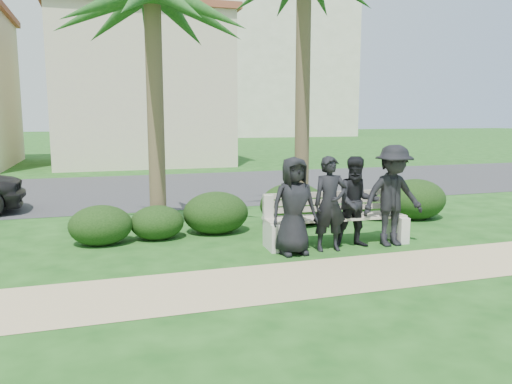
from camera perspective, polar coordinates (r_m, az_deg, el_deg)
ground at (r=9.01m, az=3.45°, el=-6.13°), size 160.00×160.00×0.00m
footpath at (r=7.42m, az=8.51°, el=-9.43°), size 30.00×1.60×0.01m
asphalt_street at (r=16.59m, az=-6.51°, el=0.58°), size 160.00×8.00×0.01m
stucco_bldg_right at (r=26.25m, az=-13.15°, el=11.34°), size 8.40×8.40×7.30m
hotel_tower at (r=66.35m, az=-2.50°, el=18.17°), size 26.00×18.00×37.30m
park_bench at (r=9.11m, az=9.10°, el=-3.39°), size 2.63×0.74×0.91m
man_a at (r=8.30m, az=4.35°, el=-1.60°), size 0.82×0.55×1.64m
man_b at (r=8.60m, az=8.45°, el=-1.35°), size 0.63×0.45×1.63m
man_c at (r=8.93m, az=11.45°, el=-1.14°), size 0.89×0.76×1.61m
man_d at (r=9.16m, az=15.37°, el=-0.42°), size 1.16×0.67×1.80m
hedge_a at (r=9.44m, az=-17.34°, el=-3.53°), size 1.13×0.93×0.74m
hedge_b at (r=9.60m, az=-11.24°, el=-3.34°), size 1.01×0.83×0.66m
hedge_c at (r=9.94m, az=-4.62°, el=-2.24°), size 1.30×1.08×0.85m
hedge_d at (r=10.63m, az=4.24°, el=-1.30°), size 1.43×1.18×0.93m
hedge_e at (r=10.89m, az=6.85°, el=-1.72°), size 1.08×0.89×0.70m
hedge_f at (r=11.85m, az=17.72°, el=-0.67°), size 1.43×1.18×0.93m
hedge_extra at (r=11.62m, az=13.90°, el=-1.26°), size 1.08×0.89×0.70m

